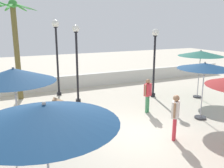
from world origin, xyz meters
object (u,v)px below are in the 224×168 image
Objects in this scene: lamp_post_0 at (77,55)px; guest_1 at (175,113)px; patio_umbrella_3 at (201,54)px; patio_umbrella_1 at (14,75)px; palm_tree_0 at (16,38)px; lamp_post_2 at (155,54)px; patio_umbrella_2 at (45,115)px; guest_2 at (148,92)px; lamp_post_1 at (57,46)px; patio_umbrella_0 at (205,67)px; lounge_chair_0 at (72,106)px.

lamp_post_0 reaches higher than guest_1.
lamp_post_0 is at bearing 162.88° from patio_umbrella_3.
palm_tree_0 is at bearing 84.93° from patio_umbrella_1.
lamp_post_2 reaches higher than patio_umbrella_3.
patio_umbrella_1 is at bearing 95.30° from patio_umbrella_2.
guest_2 is (5.74, 5.15, -1.52)m from patio_umbrella_2.
lamp_post_1 is 2.67× the size of guest_2.
palm_tree_0 is at bearing 120.66° from guest_1.
patio_umbrella_1 is 7.19m from lamp_post_1.
palm_tree_0 is (-9.60, 4.14, 0.89)m from patio_umbrella_3.
guest_1 is at bearing -72.13° from lamp_post_1.
patio_umbrella_2 is at bearing -103.94° from lamp_post_1.
guest_2 is at bearing -42.86° from palm_tree_0.
lamp_post_0 is (3.45, 4.70, -0.05)m from patio_umbrella_1.
patio_umbrella_3 reaches higher than guest_2.
lamp_post_0 is 4.31m from guest_2.
lamp_post_1 is at bearing 151.65° from patio_umbrella_3.
guest_2 is at bearing 41.86° from patio_umbrella_2.
patio_umbrella_2 is at bearing -91.57° from palm_tree_0.
patio_umbrella_1 is 0.54× the size of palm_tree_0.
patio_umbrella_0 is at bearing -131.38° from patio_umbrella_3.
guest_1 is at bearing -154.09° from patio_umbrella_0.
patio_umbrella_0 is 3.55m from patio_umbrella_3.
guest_2 is (-1.80, 1.73, -1.40)m from patio_umbrella_0.
patio_umbrella_1 is 1.55× the size of lounge_chair_0.
lamp_post_0 is at bearing 53.69° from patio_umbrella_1.
lamp_post_1 reaches higher than patio_umbrella_2.
palm_tree_0 is 1.39× the size of lamp_post_2.
patio_umbrella_2 is 5.69m from guest_1.
patio_umbrella_2 reaches higher than lounge_chair_0.
palm_tree_0 reaches higher than lounge_chair_0.
guest_1 is at bearing -72.33° from lamp_post_0.
patio_umbrella_2 is 7.86m from guest_2.
lounge_chair_0 is 5.13m from guest_1.
lounge_chair_0 is at bearing -92.96° from lamp_post_1.
patio_umbrella_2 reaches higher than patio_umbrella_0.
lamp_post_2 reaches higher than patio_umbrella_0.
patio_umbrella_1 is at bearing -126.31° from lamp_post_0.
lamp_post_2 is 5.95m from guest_1.
patio_umbrella_0 is 6.47m from lamp_post_0.
lamp_post_2 reaches higher than guest_1.
patio_umbrella_3 is at bearing -28.35° from lamp_post_1.
patio_umbrella_0 is 3.94m from lamp_post_2.
lamp_post_0 reaches higher than patio_umbrella_1.
patio_umbrella_1 is 10.54m from patio_umbrella_3.
palm_tree_0 is 2.27m from lamp_post_1.
lamp_post_2 is 3.28m from guest_2.
palm_tree_0 is at bearing 137.14° from guest_2.
lounge_chair_0 is (-0.18, -3.57, -2.63)m from lamp_post_1.
patio_umbrella_3 is 0.67× the size of lamp_post_0.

